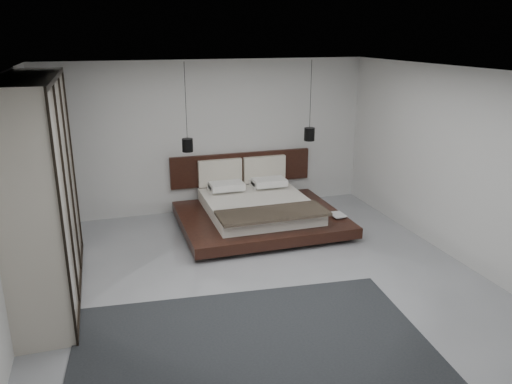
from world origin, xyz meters
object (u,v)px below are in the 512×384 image
object	(u,v)px
wardrobe	(40,190)
rug	(256,356)
bed	(258,209)
pendant_right	(309,134)
lattice_screen	(36,161)
pendant_left	(188,145)

from	to	relation	value
wardrobe	rug	bearing A→B (deg)	-45.45
bed	rug	size ratio (longest dim) A/B	0.71
pendant_right	lattice_screen	bearing A→B (deg)	178.59
pendant_left	lattice_screen	bearing A→B (deg)	177.28
bed	pendant_right	size ratio (longest dim) A/B	1.90
bed	pendant_left	distance (m)	1.66
wardrobe	lattice_screen	bearing A→B (deg)	97.17
lattice_screen	pendant_left	distance (m)	2.42
bed	rug	xyz separation A→B (m)	(-1.16, -3.61, -0.28)
pendant_left	wardrobe	bearing A→B (deg)	-138.94
lattice_screen	wardrobe	size ratio (longest dim) A/B	0.92
rug	lattice_screen	bearing A→B (deg)	119.74
pendant_left	pendant_right	size ratio (longest dim) A/B	1.04
lattice_screen	pendant_left	size ratio (longest dim) A/B	1.74
pendant_left	bed	bearing A→B (deg)	-20.79
bed	rug	distance (m)	3.80
pendant_left	pendant_right	bearing A→B (deg)	0.00
pendant_left	wardrobe	size ratio (longest dim) A/B	0.53
pendant_right	wardrobe	distance (m)	4.79
bed	pendant_right	distance (m)	1.70
bed	pendant_right	xyz separation A→B (m)	(1.12, 0.43, 1.20)
lattice_screen	bed	xyz separation A→B (m)	(3.53, -0.54, -1.02)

